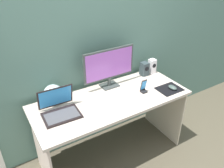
% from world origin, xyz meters
% --- Properties ---
extents(ground_plane, '(8.00, 8.00, 0.00)m').
position_xyz_m(ground_plane, '(0.00, 0.00, 0.00)').
color(ground_plane, '#4F4838').
extents(wall_back, '(6.00, 0.04, 2.50)m').
position_xyz_m(wall_back, '(0.00, 0.39, 1.25)').
color(wall_back, slate).
rests_on(wall_back, ground_plane).
extents(desk, '(1.52, 0.63, 0.73)m').
position_xyz_m(desk, '(0.00, 0.00, 0.59)').
color(desk, beige).
rests_on(desk, ground_plane).
extents(monitor, '(0.56, 0.14, 0.41)m').
position_xyz_m(monitor, '(0.11, 0.22, 0.96)').
color(monitor, '#3C4240').
rests_on(monitor, desk).
extents(speaker_right, '(0.07, 0.07, 0.17)m').
position_xyz_m(speaker_right, '(0.68, 0.22, 0.82)').
color(speaker_right, white).
rests_on(speaker_right, desk).
extents(speaker_near_monitor, '(0.08, 0.09, 0.15)m').
position_xyz_m(speaker_near_monitor, '(0.57, 0.22, 0.81)').
color(speaker_near_monitor, '#313E42').
rests_on(speaker_near_monitor, desk).
extents(laptop, '(0.32, 0.29, 0.22)m').
position_xyz_m(laptop, '(-0.50, 0.03, 0.78)').
color(laptop, black).
rests_on(laptop, desk).
extents(fishbowl, '(0.19, 0.19, 0.19)m').
position_xyz_m(fishbowl, '(-0.49, 0.22, 0.82)').
color(fishbowl, silver).
rests_on(fishbowl, desk).
extents(keyboard_external, '(0.40, 0.12, 0.01)m').
position_xyz_m(keyboard_external, '(0.09, -0.17, 0.74)').
color(keyboard_external, white).
rests_on(keyboard_external, desk).
extents(mousepad, '(0.25, 0.20, 0.00)m').
position_xyz_m(mousepad, '(0.60, -0.16, 0.74)').
color(mousepad, black).
rests_on(mousepad, desk).
extents(mouse, '(0.06, 0.10, 0.04)m').
position_xyz_m(mouse, '(0.62, -0.17, 0.76)').
color(mouse, '#42524C').
rests_on(mouse, mousepad).
extents(phone_in_dock, '(0.06, 0.05, 0.14)m').
position_xyz_m(phone_in_dock, '(0.34, -0.06, 0.78)').
color(phone_in_dock, black).
rests_on(phone_in_dock, desk).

